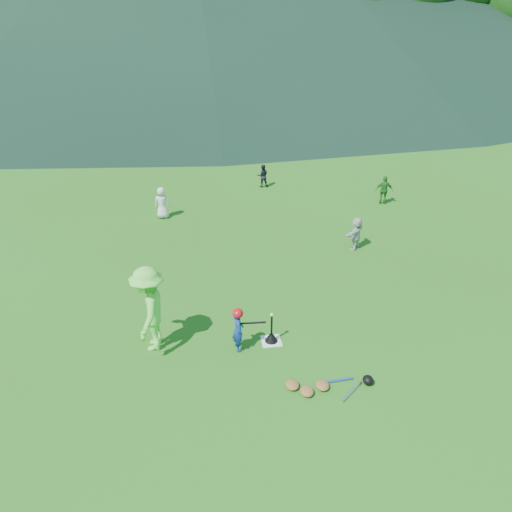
{
  "coord_description": "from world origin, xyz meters",
  "views": [
    {
      "loc": [
        -1.64,
        -9.02,
        7.11
      ],
      "look_at": [
        0.0,
        2.5,
        0.9
      ],
      "focal_mm": 35.0,
      "sensor_mm": 36.0,
      "label": 1
    }
  ],
  "objects_px": {
    "fielder_d": "(356,233)",
    "batting_tee": "(271,337)",
    "home_plate": "(271,341)",
    "fielder_b": "(263,176)",
    "batter_child": "(238,330)",
    "fielder_a": "(162,203)",
    "equipment_pile": "(323,385)",
    "adult_coach": "(149,309)",
    "fielder_c": "(384,190)"
  },
  "relations": [
    {
      "from": "batting_tee",
      "to": "home_plate",
      "type": "bearing_deg",
      "value": 0.0
    },
    {
      "from": "fielder_b",
      "to": "batting_tee",
      "type": "xyz_separation_m",
      "value": [
        -1.36,
        -10.12,
        -0.34
      ]
    },
    {
      "from": "fielder_a",
      "to": "batting_tee",
      "type": "xyz_separation_m",
      "value": [
        2.61,
        -7.5,
        -0.43
      ]
    },
    {
      "from": "batter_child",
      "to": "fielder_a",
      "type": "height_order",
      "value": "fielder_a"
    },
    {
      "from": "adult_coach",
      "to": "fielder_a",
      "type": "relative_size",
      "value": 1.8
    },
    {
      "from": "fielder_b",
      "to": "equipment_pile",
      "type": "bearing_deg",
      "value": 89.93
    },
    {
      "from": "home_plate",
      "to": "fielder_a",
      "type": "height_order",
      "value": "fielder_a"
    },
    {
      "from": "fielder_b",
      "to": "equipment_pile",
      "type": "xyz_separation_m",
      "value": [
        -0.59,
        -11.76,
        -0.4
      ]
    },
    {
      "from": "fielder_a",
      "to": "batting_tee",
      "type": "bearing_deg",
      "value": 117.35
    },
    {
      "from": "fielder_c",
      "to": "home_plate",
      "type": "bearing_deg",
      "value": 70.15
    },
    {
      "from": "batting_tee",
      "to": "equipment_pile",
      "type": "distance_m",
      "value": 1.81
    },
    {
      "from": "fielder_d",
      "to": "batting_tee",
      "type": "height_order",
      "value": "fielder_d"
    },
    {
      "from": "fielder_c",
      "to": "fielder_d",
      "type": "relative_size",
      "value": 1.03
    },
    {
      "from": "fielder_b",
      "to": "fielder_d",
      "type": "distance_m",
      "value": 6.21
    },
    {
      "from": "home_plate",
      "to": "fielder_d",
      "type": "height_order",
      "value": "fielder_d"
    },
    {
      "from": "batter_child",
      "to": "equipment_pile",
      "type": "bearing_deg",
      "value": -142.46
    },
    {
      "from": "batter_child",
      "to": "adult_coach",
      "type": "xyz_separation_m",
      "value": [
        -1.88,
        0.36,
        0.48
      ]
    },
    {
      "from": "batter_child",
      "to": "equipment_pile",
      "type": "height_order",
      "value": "batter_child"
    },
    {
      "from": "home_plate",
      "to": "fielder_b",
      "type": "distance_m",
      "value": 10.22
    },
    {
      "from": "adult_coach",
      "to": "fielder_d",
      "type": "height_order",
      "value": "adult_coach"
    },
    {
      "from": "fielder_c",
      "to": "fielder_d",
      "type": "xyz_separation_m",
      "value": [
        -2.2,
        -3.41,
        -0.02
      ]
    },
    {
      "from": "adult_coach",
      "to": "fielder_c",
      "type": "xyz_separation_m",
      "value": [
        8.22,
        7.45,
        -0.47
      ]
    },
    {
      "from": "home_plate",
      "to": "batting_tee",
      "type": "height_order",
      "value": "batting_tee"
    },
    {
      "from": "fielder_a",
      "to": "fielder_c",
      "type": "height_order",
      "value": "fielder_a"
    },
    {
      "from": "home_plate",
      "to": "equipment_pile",
      "type": "relative_size",
      "value": 0.25
    },
    {
      "from": "batting_tee",
      "to": "equipment_pile",
      "type": "relative_size",
      "value": 0.38
    },
    {
      "from": "adult_coach",
      "to": "batter_child",
      "type": "bearing_deg",
      "value": 87.57
    },
    {
      "from": "fielder_a",
      "to": "batting_tee",
      "type": "distance_m",
      "value": 7.95
    },
    {
      "from": "batter_child",
      "to": "fielder_d",
      "type": "height_order",
      "value": "same"
    },
    {
      "from": "adult_coach",
      "to": "batting_tee",
      "type": "bearing_deg",
      "value": 94.08
    },
    {
      "from": "adult_coach",
      "to": "equipment_pile",
      "type": "relative_size",
      "value": 1.12
    },
    {
      "from": "batter_child",
      "to": "fielder_c",
      "type": "distance_m",
      "value": 10.06
    },
    {
      "from": "fielder_d",
      "to": "equipment_pile",
      "type": "relative_size",
      "value": 0.58
    },
    {
      "from": "batter_child",
      "to": "fielder_c",
      "type": "xyz_separation_m",
      "value": [
        6.33,
        7.82,
        0.02
      ]
    },
    {
      "from": "home_plate",
      "to": "fielder_c",
      "type": "height_order",
      "value": "fielder_c"
    },
    {
      "from": "equipment_pile",
      "to": "adult_coach",
      "type": "bearing_deg",
      "value": 151.69
    },
    {
      "from": "batter_child",
      "to": "adult_coach",
      "type": "height_order",
      "value": "adult_coach"
    },
    {
      "from": "adult_coach",
      "to": "fielder_a",
      "type": "distance_m",
      "value": 7.31
    },
    {
      "from": "home_plate",
      "to": "fielder_b",
      "type": "height_order",
      "value": "fielder_b"
    },
    {
      "from": "fielder_a",
      "to": "fielder_d",
      "type": "relative_size",
      "value": 1.07
    },
    {
      "from": "fielder_a",
      "to": "fielder_c",
      "type": "relative_size",
      "value": 1.04
    },
    {
      "from": "batter_child",
      "to": "fielder_a",
      "type": "relative_size",
      "value": 0.93
    },
    {
      "from": "batting_tee",
      "to": "batter_child",
      "type": "bearing_deg",
      "value": -168.52
    },
    {
      "from": "fielder_d",
      "to": "batting_tee",
      "type": "bearing_deg",
      "value": 8.63
    },
    {
      "from": "home_plate",
      "to": "adult_coach",
      "type": "xyz_separation_m",
      "value": [
        -2.66,
        0.21,
        0.99
      ]
    },
    {
      "from": "fielder_c",
      "to": "fielder_d",
      "type": "bearing_deg",
      "value": 73.29
    },
    {
      "from": "fielder_c",
      "to": "batting_tee",
      "type": "height_order",
      "value": "fielder_c"
    },
    {
      "from": "fielder_b",
      "to": "fielder_c",
      "type": "xyz_separation_m",
      "value": [
        4.2,
        -2.46,
        0.07
      ]
    },
    {
      "from": "batter_child",
      "to": "home_plate",
      "type": "bearing_deg",
      "value": -87.17
    },
    {
      "from": "batter_child",
      "to": "fielder_d",
      "type": "bearing_deg",
      "value": -51.84
    }
  ]
}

